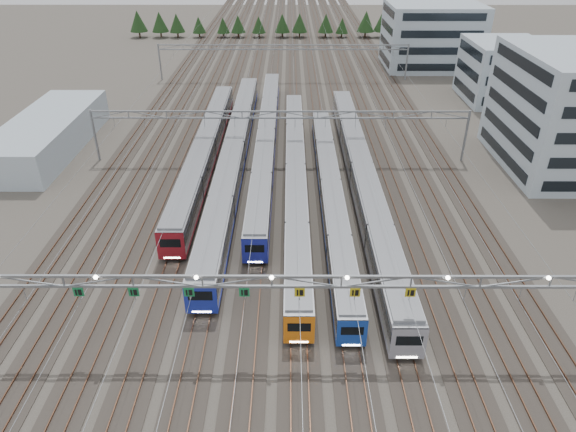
{
  "coord_description": "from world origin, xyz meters",
  "views": [
    {
      "loc": [
        1.39,
        -32.86,
        32.72
      ],
      "look_at": [
        1.26,
        16.9,
        3.5
      ],
      "focal_mm": 32.0,
      "sensor_mm": 36.0,
      "label": 1
    }
  ],
  "objects_px": {
    "depot_bldg_mid": "(502,71)",
    "west_shed": "(48,134)",
    "train_d": "(295,174)",
    "train_b": "(235,153)",
    "gantry_mid": "(280,121)",
    "gantry_far": "(283,51)",
    "train_a": "(206,149)",
    "train_c": "(267,138)",
    "gantry_near": "(271,285)",
    "depot_bldg_north": "(431,36)",
    "train_e": "(330,190)",
    "train_f": "(361,174)",
    "depot_bldg_south": "(574,111)"
  },
  "relations": [
    {
      "from": "gantry_mid",
      "to": "gantry_far",
      "type": "height_order",
      "value": "same"
    },
    {
      "from": "train_a",
      "to": "gantry_mid",
      "type": "relative_size",
      "value": 0.94
    },
    {
      "from": "gantry_mid",
      "to": "train_b",
      "type": "bearing_deg",
      "value": -160.05
    },
    {
      "from": "train_d",
      "to": "gantry_near",
      "type": "bearing_deg",
      "value": -94.25
    },
    {
      "from": "gantry_far",
      "to": "train_c",
      "type": "bearing_deg",
      "value": -93.14
    },
    {
      "from": "gantry_far",
      "to": "west_shed",
      "type": "bearing_deg",
      "value": -132.48
    },
    {
      "from": "train_a",
      "to": "train_b",
      "type": "relative_size",
      "value": 0.79
    },
    {
      "from": "depot_bldg_south",
      "to": "depot_bldg_mid",
      "type": "bearing_deg",
      "value": 87.07
    },
    {
      "from": "gantry_mid",
      "to": "train_c",
      "type": "bearing_deg",
      "value": 119.31
    },
    {
      "from": "train_e",
      "to": "depot_bldg_mid",
      "type": "distance_m",
      "value": 58.08
    },
    {
      "from": "train_f",
      "to": "depot_bldg_mid",
      "type": "relative_size",
      "value": 4.05
    },
    {
      "from": "gantry_near",
      "to": "gantry_mid",
      "type": "relative_size",
      "value": 1.0
    },
    {
      "from": "depot_bldg_north",
      "to": "west_shed",
      "type": "height_order",
      "value": "depot_bldg_north"
    },
    {
      "from": "train_f",
      "to": "gantry_far",
      "type": "xyz_separation_m",
      "value": [
        -11.25,
        54.51,
        4.17
      ]
    },
    {
      "from": "train_a",
      "to": "train_c",
      "type": "distance_m",
      "value": 10.28
    },
    {
      "from": "train_b",
      "to": "depot_bldg_mid",
      "type": "relative_size",
      "value": 4.23
    },
    {
      "from": "gantry_near",
      "to": "west_shed",
      "type": "xyz_separation_m",
      "value": [
        -37.18,
        44.46,
        -4.48
      ]
    },
    {
      "from": "train_f",
      "to": "gantry_near",
      "type": "relative_size",
      "value": 1.15
    },
    {
      "from": "gantry_near",
      "to": "train_e",
      "type": "bearing_deg",
      "value": 75.56
    },
    {
      "from": "gantry_near",
      "to": "depot_bldg_south",
      "type": "distance_m",
      "value": 57.48
    },
    {
      "from": "train_c",
      "to": "gantry_mid",
      "type": "relative_size",
      "value": 1.14
    },
    {
      "from": "train_b",
      "to": "west_shed",
      "type": "bearing_deg",
      "value": 167.43
    },
    {
      "from": "gantry_far",
      "to": "depot_bldg_south",
      "type": "bearing_deg",
      "value": -47.57
    },
    {
      "from": "depot_bldg_mid",
      "to": "train_a",
      "type": "bearing_deg",
      "value": -150.31
    },
    {
      "from": "train_c",
      "to": "gantry_near",
      "type": "height_order",
      "value": "gantry_near"
    },
    {
      "from": "train_e",
      "to": "gantry_far",
      "type": "xyz_separation_m",
      "value": [
        -6.75,
        58.71,
        4.42
      ]
    },
    {
      "from": "train_a",
      "to": "train_d",
      "type": "bearing_deg",
      "value": -31.54
    },
    {
      "from": "train_d",
      "to": "train_b",
      "type": "bearing_deg",
      "value": 142.96
    },
    {
      "from": "gantry_mid",
      "to": "gantry_far",
      "type": "xyz_separation_m",
      "value": [
        0.0,
        45.0,
        0.0
      ]
    },
    {
      "from": "gantry_near",
      "to": "train_a",
      "type": "bearing_deg",
      "value": 105.96
    },
    {
      "from": "depot_bldg_south",
      "to": "west_shed",
      "type": "height_order",
      "value": "depot_bldg_south"
    },
    {
      "from": "depot_bldg_north",
      "to": "west_shed",
      "type": "distance_m",
      "value": 90.53
    },
    {
      "from": "depot_bldg_mid",
      "to": "west_shed",
      "type": "height_order",
      "value": "depot_bldg_mid"
    },
    {
      "from": "depot_bldg_mid",
      "to": "train_d",
      "type": "bearing_deg",
      "value": -136.41
    },
    {
      "from": "train_f",
      "to": "gantry_near",
      "type": "distance_m",
      "value": 32.99
    },
    {
      "from": "train_e",
      "to": "depot_bldg_mid",
      "type": "height_order",
      "value": "depot_bldg_mid"
    },
    {
      "from": "train_d",
      "to": "west_shed",
      "type": "bearing_deg",
      "value": 161.01
    },
    {
      "from": "train_a",
      "to": "depot_bldg_mid",
      "type": "bearing_deg",
      "value": 29.69
    },
    {
      "from": "depot_bldg_mid",
      "to": "west_shed",
      "type": "relative_size",
      "value": 0.53
    },
    {
      "from": "train_f",
      "to": "train_e",
      "type": "bearing_deg",
      "value": -136.93
    },
    {
      "from": "gantry_mid",
      "to": "gantry_near",
      "type": "bearing_deg",
      "value": -90.07
    },
    {
      "from": "west_shed",
      "to": "train_b",
      "type": "bearing_deg",
      "value": -12.57
    },
    {
      "from": "train_b",
      "to": "gantry_near",
      "type": "bearing_deg",
      "value": -79.91
    },
    {
      "from": "train_c",
      "to": "west_shed",
      "type": "xyz_separation_m",
      "value": [
        -34.98,
        0.34,
        0.54
      ]
    },
    {
      "from": "west_shed",
      "to": "train_e",
      "type": "bearing_deg",
      "value": -22.32
    },
    {
      "from": "train_a",
      "to": "train_b",
      "type": "bearing_deg",
      "value": -18.37
    },
    {
      "from": "gantry_far",
      "to": "depot_bldg_mid",
      "type": "relative_size",
      "value": 3.52
    },
    {
      "from": "train_d",
      "to": "train_e",
      "type": "bearing_deg",
      "value": -44.81
    },
    {
      "from": "gantry_far",
      "to": "depot_bldg_south",
      "type": "xyz_separation_m",
      "value": [
        42.46,
        -46.44,
        2.0
      ]
    },
    {
      "from": "depot_bldg_mid",
      "to": "train_b",
      "type": "bearing_deg",
      "value": -146.98
    }
  ]
}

